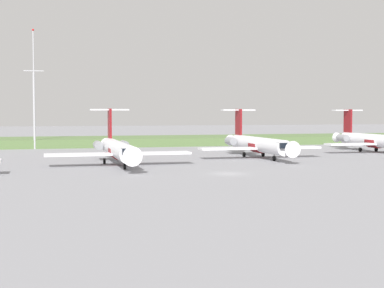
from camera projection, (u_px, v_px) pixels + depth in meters
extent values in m
plane|color=gray|center=(178.00, 157.00, 107.32)|extent=(500.00, 500.00, 0.00)
cube|color=#597542|center=(141.00, 141.00, 146.85)|extent=(320.00, 20.00, 2.04)
cylinder|color=white|center=(118.00, 150.00, 91.22)|extent=(2.70, 24.00, 2.70)
cone|color=white|center=(131.00, 156.00, 78.18)|extent=(2.70, 3.00, 2.70)
cone|color=white|center=(108.00, 145.00, 104.74)|extent=(2.30, 4.00, 2.29)
cube|color=black|center=(129.00, 151.00, 79.99)|extent=(2.02, 1.80, 0.90)
cylinder|color=maroon|center=(118.00, 150.00, 91.23)|extent=(2.76, 3.60, 2.76)
cube|color=white|center=(81.00, 154.00, 88.79)|extent=(11.00, 3.20, 0.36)
cube|color=white|center=(156.00, 153.00, 91.78)|extent=(11.00, 3.20, 0.36)
cube|color=maroon|center=(110.00, 123.00, 101.62)|extent=(0.36, 3.20, 5.20)
cube|color=white|center=(109.00, 110.00, 101.78)|extent=(6.80, 1.80, 0.24)
cylinder|color=gray|center=(98.00, 145.00, 99.52)|extent=(1.50, 3.40, 1.50)
cylinder|color=gray|center=(124.00, 145.00, 100.66)|extent=(1.50, 3.40, 1.50)
cylinder|color=gray|center=(125.00, 163.00, 84.11)|extent=(0.20, 0.20, 0.65)
cylinder|color=black|center=(125.00, 166.00, 84.14)|extent=(0.30, 0.90, 0.90)
cylinder|color=black|center=(104.00, 161.00, 93.16)|extent=(0.35, 0.90, 0.90)
cylinder|color=black|center=(128.00, 161.00, 94.13)|extent=(0.35, 0.90, 0.90)
cylinder|color=white|center=(258.00, 144.00, 105.79)|extent=(2.70, 24.00, 2.70)
cone|color=white|center=(289.00, 149.00, 92.75)|extent=(2.70, 3.00, 2.70)
cone|color=white|center=(234.00, 141.00, 119.31)|extent=(2.30, 4.00, 2.29)
cube|color=black|center=(284.00, 145.00, 94.56)|extent=(2.02, 1.80, 0.90)
cylinder|color=maroon|center=(258.00, 145.00, 105.80)|extent=(2.76, 3.60, 2.76)
cube|color=white|center=(230.00, 149.00, 103.36)|extent=(11.00, 3.20, 0.36)
cube|color=white|center=(290.00, 148.00, 106.36)|extent=(11.00, 3.20, 0.36)
cube|color=maroon|center=(239.00, 122.00, 116.19)|extent=(0.36, 3.20, 5.20)
cube|color=white|center=(238.00, 110.00, 116.35)|extent=(6.80, 1.80, 0.24)
cylinder|color=gray|center=(231.00, 141.00, 114.09)|extent=(1.50, 3.40, 1.50)
cylinder|color=gray|center=(252.00, 141.00, 115.23)|extent=(1.50, 3.40, 1.50)
cylinder|color=gray|center=(274.00, 155.00, 98.68)|extent=(0.20, 0.20, 0.65)
cylinder|color=black|center=(274.00, 158.00, 98.72)|extent=(0.30, 0.90, 0.90)
cylinder|color=black|center=(244.00, 154.00, 107.74)|extent=(0.35, 0.90, 0.90)
cylinder|color=black|center=(263.00, 154.00, 108.70)|extent=(0.35, 0.90, 0.90)
cylinder|color=white|center=(375.00, 141.00, 119.92)|extent=(2.70, 24.00, 2.70)
cone|color=white|center=(341.00, 138.00, 133.44)|extent=(2.30, 4.00, 2.29)
cylinder|color=maroon|center=(375.00, 141.00, 119.93)|extent=(2.76, 3.60, 2.76)
cube|color=white|center=(352.00, 144.00, 117.49)|extent=(11.00, 3.20, 0.36)
cube|color=maroon|center=(348.00, 121.00, 130.33)|extent=(0.36, 3.20, 5.20)
cube|color=white|center=(347.00, 110.00, 130.49)|extent=(6.80, 1.80, 0.24)
cylinder|color=gray|center=(343.00, 138.00, 128.23)|extent=(1.50, 3.40, 1.50)
cylinder|color=gray|center=(361.00, 138.00, 129.37)|extent=(1.50, 3.40, 1.50)
cylinder|color=black|center=(360.00, 150.00, 121.87)|extent=(0.35, 0.90, 0.90)
cylinder|color=black|center=(376.00, 149.00, 122.84)|extent=(0.35, 0.90, 0.90)
cylinder|color=#B2B2B7|center=(34.00, 111.00, 130.34)|extent=(0.50, 0.50, 17.29)
cylinder|color=#B2B2B7|center=(33.00, 52.00, 129.60)|extent=(0.28, 0.28, 9.31)
cube|color=#B2B2B7|center=(34.00, 71.00, 129.84)|extent=(4.40, 0.20, 0.20)
sphere|color=red|center=(33.00, 30.00, 129.33)|extent=(0.50, 0.50, 0.50)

